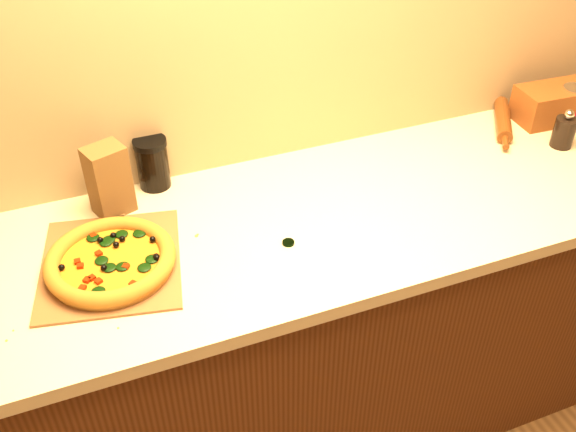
% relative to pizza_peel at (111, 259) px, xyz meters
% --- Properties ---
extents(cabinet, '(2.80, 0.65, 0.86)m').
position_rel_pizza_peel_xyz_m(cabinet, '(0.52, -0.02, -0.47)').
color(cabinet, '#42220E').
rests_on(cabinet, ground).
extents(countertop, '(2.84, 0.68, 0.04)m').
position_rel_pizza_peel_xyz_m(countertop, '(0.52, -0.02, -0.02)').
color(countertop, beige).
rests_on(countertop, cabinet).
extents(pizza_peel, '(0.41, 0.54, 0.01)m').
position_rel_pizza_peel_xyz_m(pizza_peel, '(0.00, 0.00, 0.00)').
color(pizza_peel, brown).
rests_on(pizza_peel, countertop).
extents(pizza, '(0.32, 0.32, 0.05)m').
position_rel_pizza_peel_xyz_m(pizza, '(-0.00, -0.03, 0.02)').
color(pizza, '#A67129').
rests_on(pizza, pizza_peel).
extents(bottle_cap, '(0.04, 0.04, 0.01)m').
position_rel_pizza_peel_xyz_m(bottle_cap, '(0.44, -0.10, -0.00)').
color(bottle_cap, black).
rests_on(bottle_cap, countertop).
extents(pepper_grinder, '(0.07, 0.07, 0.13)m').
position_rel_pizza_peel_xyz_m(pepper_grinder, '(1.42, 0.03, 0.05)').
color(pepper_grinder, black).
rests_on(pepper_grinder, countertop).
extents(rolling_pin, '(0.21, 0.31, 0.05)m').
position_rel_pizza_peel_xyz_m(rolling_pin, '(1.32, 0.20, 0.02)').
color(rolling_pin, '#5D300F').
rests_on(rolling_pin, countertop).
extents(coffee_canister, '(0.09, 0.09, 0.12)m').
position_rel_pizza_peel_xyz_m(coffee_canister, '(1.55, 0.15, 0.06)').
color(coffee_canister, silver).
rests_on(coffee_canister, countertop).
extents(bread_bag, '(0.43, 0.16, 0.12)m').
position_rel_pizza_peel_xyz_m(bread_bag, '(1.59, 0.18, 0.05)').
color(bread_bag, brown).
rests_on(bread_bag, countertop).
extents(paper_bag, '(0.12, 0.11, 0.20)m').
position_rel_pizza_peel_xyz_m(paper_bag, '(0.04, 0.21, 0.10)').
color(paper_bag, brown).
rests_on(paper_bag, countertop).
extents(dark_jar, '(0.09, 0.09, 0.15)m').
position_rel_pizza_peel_xyz_m(dark_jar, '(0.17, 0.28, 0.07)').
color(dark_jar, black).
rests_on(dark_jar, countertop).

